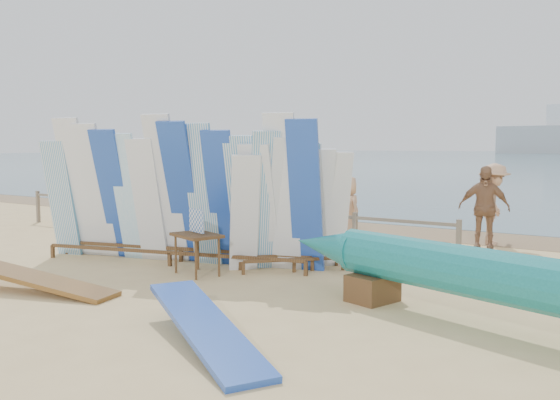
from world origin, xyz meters
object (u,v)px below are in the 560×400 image
Objects in this scene: beachgoer_10 at (484,208)px; beachgoer_9 at (494,204)px; side_surfboard_rack at (291,209)px; beachgoer_6 at (347,212)px; main_surfboard_rack at (175,198)px; beachgoer_3 at (215,193)px; beach_chair_right at (245,227)px; beachgoer_8 at (314,208)px; vendor_table at (197,253)px; beach_chair_left at (243,230)px; outrigger_canoe at (498,281)px; flat_board_d at (206,344)px; beachgoer_2 at (193,191)px; stroller at (282,221)px; beachgoer_0 at (91,191)px; flat_board_c at (35,292)px; beachgoer_extra_1 at (131,189)px.

beachgoer_10 is 0.98× the size of beachgoer_9.
side_surfboard_rack is 1.57× the size of beachgoer_6.
beachgoer_6 is (-0.26, 2.68, -0.31)m from side_surfboard_rack.
main_surfboard_rack is 6.40m from beachgoer_3.
side_surfboard_rack reaches higher than beachgoer_6.
beach_chair_right is 0.63× the size of beachgoer_6.
beachgoer_6 is 0.95× the size of beachgoer_3.
vendor_table is at bearing -46.85° from beachgoer_8.
main_surfboard_rack reaches higher than beach_chair_left.
beachgoer_10 is at bearing 76.25° from vendor_table.
side_surfboard_rack reaches higher than beach_chair_left.
beachgoer_8 is at bearing 64.70° from side_surfboard_rack.
outrigger_canoe is 7.69m from beach_chair_left.
beachgoer_9 is (4.36, 5.45, -0.34)m from main_surfboard_rack.
beachgoer_3 is at bearing -159.03° from beachgoer_8.
beachgoer_8 reaches higher than beachgoer_3.
beach_chair_left is at bearing 87.41° from main_surfboard_rack.
beach_chair_right is 3.64m from beachgoer_3.
flat_board_d is at bearing -130.86° from beachgoer_3.
beachgoer_2 is at bearing 163.10° from beach_chair_left.
flat_board_d is 10.09m from beachgoer_2.
main_surfboard_rack is 2.19m from side_surfboard_rack.
beachgoer_2 is (-6.78, 7.42, 0.95)m from flat_board_d.
stroller is (-1.89, 2.60, -0.62)m from side_surfboard_rack.
beachgoer_8 is 0.92× the size of beachgoer_0.
beachgoer_8 is (1.88, 0.00, 0.61)m from beach_chair_left.
stroller is (0.82, 0.37, 0.22)m from beach_chair_left.
beachgoer_0 reaches higher than beachgoer_3.
side_surfboard_rack is 1.35× the size of beachgoer_9.
beach_chair_right is (-0.05, 0.13, 0.04)m from beach_chair_left.
flat_board_c is at bearing -120.77° from beach_chair_right.
beachgoer_0 is at bearing 32.88° from flat_board_c.
beach_chair_right is 5.32m from beachgoer_10.
flat_board_d is 7.41m from beach_chair_right.
beachgoer_6 is (-1.57, 6.50, 0.77)m from flat_board_d.
beachgoer_extra_1 is 2.76m from beachgoer_3.
beach_chair_left is (-2.71, 2.23, -0.84)m from side_surfboard_rack.
beachgoer_6 is 3.28m from beachgoer_9.
beachgoer_0 is (-5.21, -0.19, 0.63)m from beach_chair_right.
beach_chair_left is at bearing -138.98° from beachgoer_2.
beach_chair_left is 0.47× the size of beachgoer_10.
beach_chair_right is at bearing -115.05° from beachgoer_0.
beach_chair_right is at bearing 87.74° from main_surfboard_rack.
flat_board_c is 5.81m from beach_chair_right.
beachgoer_8 is at bearing 156.98° from outrigger_canoe.
outrigger_canoe reaches higher than beach_chair_right.
outrigger_canoe is at bearing -113.73° from beachgoer_3.
outrigger_canoe is at bearing -89.33° from beachgoer_10.
side_surfboard_rack is 4.64m from beachgoer_10.
flat_board_d is at bearing -22.38° from beachgoer_8.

